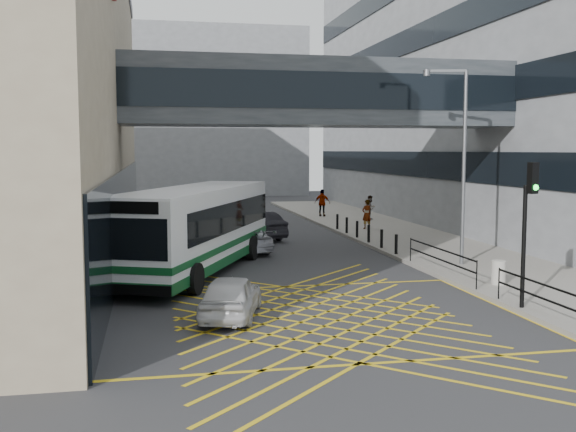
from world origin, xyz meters
TOP-DOWN VIEW (x-y plane):
  - ground at (0.00, 0.00)m, footprint 120.00×120.00m
  - building_right at (23.98, 24.00)m, footprint 24.09×44.00m
  - building_far at (-2.00, 60.00)m, footprint 28.00×16.00m
  - skybridge at (3.00, 12.00)m, footprint 20.00×4.10m
  - pavement at (9.00, 15.00)m, footprint 6.00×54.00m
  - box_junction at (0.00, 0.00)m, footprint 12.00×9.00m
  - bus at (-2.91, 8.04)m, footprint 7.36×12.24m
  - car_white at (-2.43, 0.41)m, footprint 2.70×4.39m
  - car_dark at (0.94, 17.78)m, footprint 3.35×5.19m
  - car_silver at (-0.56, 12.90)m, footprint 3.21×4.73m
  - traffic_light at (6.29, -0.83)m, footprint 0.35×0.52m
  - street_lamp at (7.77, 6.90)m, footprint 1.80×0.67m
  - litter_bin at (7.32, 2.65)m, footprint 0.49×0.49m
  - kerb_railings at (6.15, 1.78)m, footprint 0.05×12.54m
  - bollards at (6.25, 15.00)m, footprint 0.14×10.14m
  - pedestrian_a at (8.01, 19.75)m, footprint 0.83×0.71m
  - pedestrian_b at (9.94, 24.87)m, footprint 0.93×0.80m
  - pedestrian_c at (7.30, 27.79)m, footprint 1.26×1.01m

SIDE VIEW (x-z plane):
  - ground at x=0.00m, z-range 0.00..0.00m
  - box_junction at x=0.00m, z-range 0.00..0.01m
  - pavement at x=9.00m, z-range 0.00..0.16m
  - litter_bin at x=7.32m, z-range 0.16..1.01m
  - bollards at x=6.25m, z-range 0.16..1.06m
  - car_white at x=-2.43m, z-range 0.00..1.30m
  - car_silver at x=-0.56m, z-range 0.00..1.36m
  - car_dark at x=0.94m, z-range 0.00..1.52m
  - kerb_railings at x=6.15m, z-range 0.38..1.38m
  - pedestrian_b at x=9.94m, z-range 0.16..1.80m
  - pedestrian_a at x=8.01m, z-range 0.16..1.92m
  - pedestrian_c at x=7.30m, z-range 0.16..2.09m
  - bus at x=-2.91m, z-range 0.12..3.52m
  - traffic_light at x=6.29m, z-range 0.82..5.19m
  - street_lamp at x=7.77m, z-range 0.72..8.70m
  - skybridge at x=3.00m, z-range 6.00..9.00m
  - building_far at x=-2.00m, z-range 0.00..18.00m
  - building_right at x=23.98m, z-range 0.00..20.00m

